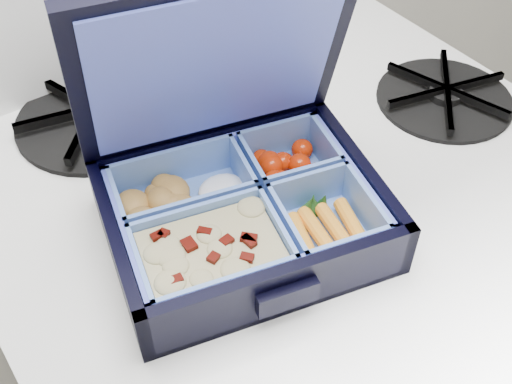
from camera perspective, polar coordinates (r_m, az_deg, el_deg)
stove at (r=1.08m, az=1.53°, el=-16.69°), size 0.65×0.65×0.97m
bento_box at (r=0.60m, az=-1.10°, el=-2.02°), size 0.29×0.25×0.06m
burner_grate at (r=0.80m, az=16.52°, el=8.45°), size 0.20×0.20×0.02m
burner_grate_rear at (r=0.76m, az=-14.12°, el=6.65°), size 0.22×0.22×0.02m
fork at (r=0.73m, az=-1.19°, el=5.23°), size 0.10×0.16×0.01m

